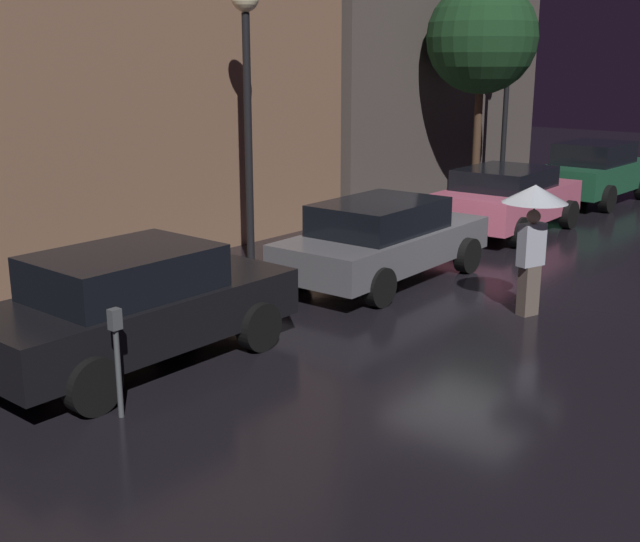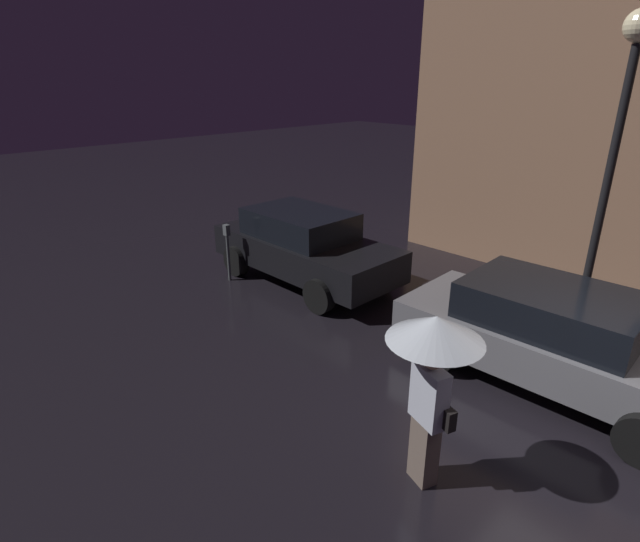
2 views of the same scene
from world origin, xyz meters
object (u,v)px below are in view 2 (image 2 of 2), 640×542
at_px(parked_car_grey, 556,336).
at_px(pedestrian_with_umbrella, 433,357).
at_px(street_lamp_near, 624,102).
at_px(parked_car_black, 304,245).
at_px(parking_meter, 228,246).

distance_m(parked_car_grey, pedestrian_with_umbrella, 2.88).
distance_m(pedestrian_with_umbrella, street_lamp_near, 5.81).
bearing_deg(pedestrian_with_umbrella, parked_car_grey, -75.29).
height_order(parked_car_black, pedestrian_with_umbrella, pedestrian_with_umbrella).
height_order(parking_meter, street_lamp_near, street_lamp_near).
relative_size(parked_car_black, parked_car_grey, 0.94).
relative_size(parking_meter, street_lamp_near, 0.24).
xyz_separation_m(parked_car_black, pedestrian_with_umbrella, (4.92, -2.84, 0.74)).
bearing_deg(pedestrian_with_umbrella, street_lamp_near, -67.99).
xyz_separation_m(pedestrian_with_umbrella, street_lamp_near, (-0.33, 5.41, 2.10)).
bearing_deg(street_lamp_near, parked_car_grey, -79.00).
xyz_separation_m(parked_car_grey, parking_meter, (-6.18, -1.04, 0.02)).
bearing_deg(parking_meter, parked_car_black, 46.02).
bearing_deg(parked_car_black, pedestrian_with_umbrella, -30.08).
bearing_deg(street_lamp_near, parking_meter, -146.94).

